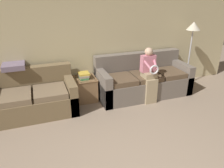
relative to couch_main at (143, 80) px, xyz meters
The scene contains 8 objects.
wall_back 1.66m from the couch_main, 160.39° to the left, with size 7.88×0.06×2.55m.
couch_main is the anchor object (origin of this frame).
couch_side 2.41m from the couch_main, behind, with size 1.61×0.89×0.86m.
child_left_seated 0.48m from the couch_main, 96.95° to the right, with size 0.31×0.37×1.17m.
side_shelf 1.34m from the couch_main, behind, with size 0.49×0.51×0.51m.
book_stack 1.37m from the couch_main, behind, with size 0.22×0.27×0.12m.
floor_lamp 1.65m from the couch_main, ahead, with size 0.32×0.32×1.59m.
throw_pillow 2.75m from the couch_main, behind, with size 0.41×0.41×0.10m.
Camera 1 is at (-0.96, -1.41, 2.25)m, focal length 35.00 mm.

